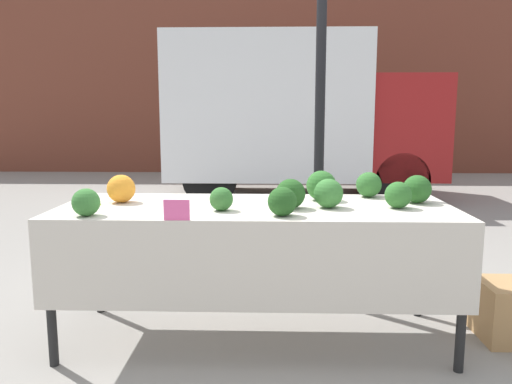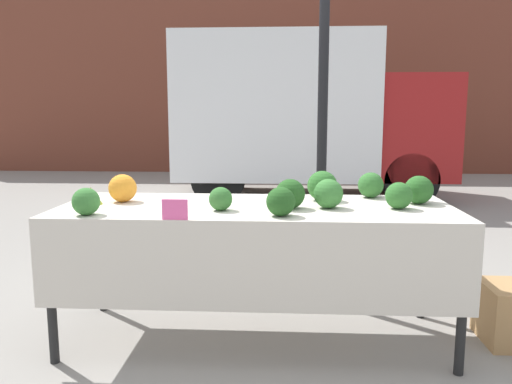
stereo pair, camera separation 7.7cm
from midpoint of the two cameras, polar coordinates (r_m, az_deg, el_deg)
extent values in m
plane|color=gray|center=(3.15, 0.73, -16.29)|extent=(40.00, 40.00, 0.00)
cube|color=brown|center=(11.89, 2.76, 13.99)|extent=(16.00, 0.60, 4.81)
cylinder|color=black|center=(3.52, 8.25, 9.16)|extent=(0.07, 0.07, 2.72)
cube|color=white|center=(8.14, 2.57, 9.56)|extent=(3.02, 2.14, 2.16)
cube|color=maroon|center=(8.38, 17.07, 7.09)|extent=(1.15, 1.97, 1.56)
cylinder|color=black|center=(7.56, 17.52, 1.29)|extent=(0.79, 0.22, 0.79)
cylinder|color=black|center=(9.25, 14.89, 2.72)|extent=(0.79, 0.22, 0.79)
cylinder|color=black|center=(7.38, -4.03, 1.51)|extent=(0.79, 0.22, 0.79)
cylinder|color=black|center=(9.11, -2.63, 2.92)|extent=(0.79, 0.22, 0.79)
cube|color=beige|center=(2.90, 0.76, -1.86)|extent=(2.27, 0.86, 0.03)
cube|color=beige|center=(2.55, 0.33, -8.92)|extent=(2.27, 0.01, 0.45)
cylinder|color=black|center=(2.91, -21.71, -10.75)|extent=(0.05, 0.05, 0.78)
cylinder|color=black|center=(2.82, 23.32, -11.51)|extent=(0.05, 0.05, 0.78)
cylinder|color=black|center=(3.56, -16.68, -6.92)|extent=(0.05, 0.05, 0.78)
cylinder|color=black|center=(3.49, 19.17, -7.39)|extent=(0.05, 0.05, 0.78)
sphere|color=orange|center=(3.10, -14.31, 0.43)|extent=(0.17, 0.17, 0.17)
cone|color=#93B238|center=(3.07, -17.66, -0.42)|extent=(0.13, 0.13, 0.10)
sphere|color=#336B2D|center=(3.26, 13.64, 0.78)|extent=(0.16, 0.16, 0.16)
sphere|color=#2D6628|center=(2.91, 16.74, -0.40)|extent=(0.15, 0.15, 0.15)
sphere|color=#387533|center=(2.84, 9.04, -0.19)|extent=(0.17, 0.17, 0.17)
sphere|color=#2D6628|center=(3.08, 8.30, 0.70)|extent=(0.18, 0.18, 0.18)
sphere|color=#336B2D|center=(2.74, -3.26, -0.79)|extent=(0.13, 0.13, 0.13)
sphere|color=#387533|center=(2.75, -18.10, -1.04)|extent=(0.15, 0.15, 0.15)
sphere|color=#285B23|center=(3.11, 18.79, 0.24)|extent=(0.17, 0.17, 0.17)
sphere|color=#23511E|center=(2.59, 3.70, -1.11)|extent=(0.15, 0.15, 0.15)
sphere|color=#23511E|center=(2.80, 4.71, -0.21)|extent=(0.17, 0.17, 0.17)
cube|color=#F45B9E|center=(2.53, -8.40, -2.00)|extent=(0.13, 0.01, 0.10)
camera|label=1|loc=(0.04, -89.23, 0.12)|focal=35.00mm
camera|label=2|loc=(0.04, 90.77, -0.12)|focal=35.00mm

